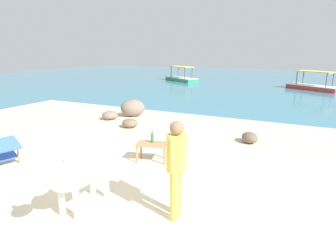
{
  "coord_description": "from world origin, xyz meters",
  "views": [
    {
      "loc": [
        3.76,
        -4.36,
        2.69
      ],
      "look_at": [
        0.13,
        3.0,
        0.55
      ],
      "focal_mm": 31.18,
      "sensor_mm": 36.0,
      "label": 1
    }
  ],
  "objects_px": {
    "cow": "(81,170)",
    "person_standing": "(176,163)",
    "bottle": "(152,138)",
    "low_bench_table": "(152,146)",
    "boat_green": "(181,78)",
    "deck_chair_near": "(5,150)",
    "boat_red": "(313,86)"
  },
  "relations": [
    {
      "from": "cow",
      "to": "person_standing",
      "type": "bearing_deg",
      "value": 101.72
    },
    {
      "from": "cow",
      "to": "bottle",
      "type": "relative_size",
      "value": 6.28
    },
    {
      "from": "low_bench_table",
      "to": "boat_green",
      "type": "height_order",
      "value": "boat_green"
    },
    {
      "from": "low_bench_table",
      "to": "person_standing",
      "type": "height_order",
      "value": "person_standing"
    },
    {
      "from": "person_standing",
      "to": "boat_green",
      "type": "xyz_separation_m",
      "value": [
        -8.82,
        20.23,
        -0.7
      ]
    },
    {
      "from": "cow",
      "to": "boat_green",
      "type": "xyz_separation_m",
      "value": [
        -7.24,
        20.65,
        -0.44
      ]
    },
    {
      "from": "low_bench_table",
      "to": "boat_green",
      "type": "distance_m",
      "value": 19.61
    },
    {
      "from": "low_bench_table",
      "to": "deck_chair_near",
      "type": "bearing_deg",
      "value": -164.45
    },
    {
      "from": "deck_chair_near",
      "to": "boat_red",
      "type": "xyz_separation_m",
      "value": [
        6.36,
        18.52,
        -0.13
      ]
    },
    {
      "from": "deck_chair_near",
      "to": "boat_green",
      "type": "relative_size",
      "value": 0.24
    },
    {
      "from": "boat_red",
      "to": "deck_chair_near",
      "type": "bearing_deg",
      "value": 102.49
    },
    {
      "from": "cow",
      "to": "deck_chair_near",
      "type": "bearing_deg",
      "value": -105.66
    },
    {
      "from": "low_bench_table",
      "to": "deck_chair_near",
      "type": "height_order",
      "value": "deck_chair_near"
    },
    {
      "from": "deck_chair_near",
      "to": "person_standing",
      "type": "relative_size",
      "value": 0.54
    },
    {
      "from": "bottle",
      "to": "low_bench_table",
      "type": "bearing_deg",
      "value": -64.77
    },
    {
      "from": "low_bench_table",
      "to": "boat_red",
      "type": "bearing_deg",
      "value": 62.81
    },
    {
      "from": "person_standing",
      "to": "boat_red",
      "type": "distance_m",
      "value": 18.84
    },
    {
      "from": "bottle",
      "to": "boat_red",
      "type": "height_order",
      "value": "boat_red"
    },
    {
      "from": "cow",
      "to": "low_bench_table",
      "type": "xyz_separation_m",
      "value": [
        0.0,
        2.43,
        -0.31
      ]
    },
    {
      "from": "boat_red",
      "to": "boat_green",
      "type": "xyz_separation_m",
      "value": [
        -10.66,
        1.49,
        0.0
      ]
    },
    {
      "from": "person_standing",
      "to": "boat_red",
      "type": "relative_size",
      "value": 0.43
    },
    {
      "from": "cow",
      "to": "bottle",
      "type": "bearing_deg",
      "value": 177.34
    },
    {
      "from": "deck_chair_near",
      "to": "person_standing",
      "type": "bearing_deg",
      "value": -167.84
    },
    {
      "from": "low_bench_table",
      "to": "deck_chair_near",
      "type": "distance_m",
      "value": 3.45
    },
    {
      "from": "boat_red",
      "to": "boat_green",
      "type": "height_order",
      "value": "same"
    },
    {
      "from": "bottle",
      "to": "deck_chair_near",
      "type": "distance_m",
      "value": 3.46
    },
    {
      "from": "bottle",
      "to": "boat_red",
      "type": "xyz_separation_m",
      "value": [
        3.44,
        16.67,
        -0.33
      ]
    },
    {
      "from": "cow",
      "to": "person_standing",
      "type": "relative_size",
      "value": 1.15
    },
    {
      "from": "cow",
      "to": "boat_red",
      "type": "xyz_separation_m",
      "value": [
        3.42,
        19.16,
        -0.44
      ]
    },
    {
      "from": "low_bench_table",
      "to": "bottle",
      "type": "bearing_deg",
      "value": 99.57
    },
    {
      "from": "bottle",
      "to": "person_standing",
      "type": "relative_size",
      "value": 0.18
    },
    {
      "from": "cow",
      "to": "boat_red",
      "type": "height_order",
      "value": "boat_red"
    }
  ]
}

